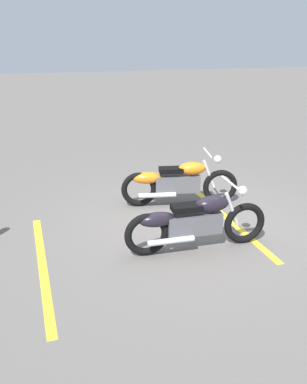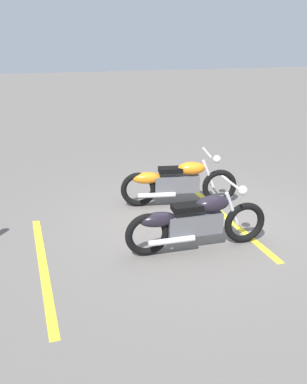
% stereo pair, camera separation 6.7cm
% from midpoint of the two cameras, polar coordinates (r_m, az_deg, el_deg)
% --- Properties ---
extents(ground_plane, '(60.00, 60.00, 0.00)m').
position_cam_midpoint_polar(ground_plane, '(7.28, 6.11, -4.22)').
color(ground_plane, '#66605B').
extents(motorcycle_bright_foreground, '(2.22, 0.65, 1.04)m').
position_cam_midpoint_polar(motorcycle_bright_foreground, '(7.84, 3.51, 1.41)').
color(motorcycle_bright_foreground, black).
rests_on(motorcycle_bright_foreground, ground).
extents(motorcycle_dark_foreground, '(2.23, 0.62, 1.04)m').
position_cam_midpoint_polar(motorcycle_dark_foreground, '(6.23, 5.86, -4.06)').
color(motorcycle_dark_foreground, black).
rests_on(motorcycle_dark_foreground, ground).
extents(parking_stripe_near, '(0.28, 3.20, 0.01)m').
position_cam_midpoint_polar(parking_stripe_near, '(7.49, 10.55, -3.71)').
color(parking_stripe_near, yellow).
rests_on(parking_stripe_near, ground).
extents(parking_stripe_mid, '(0.28, 3.20, 0.01)m').
position_cam_midpoint_polar(parking_stripe_mid, '(6.17, -14.70, -9.81)').
color(parking_stripe_mid, yellow).
rests_on(parking_stripe_mid, ground).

